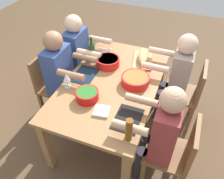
% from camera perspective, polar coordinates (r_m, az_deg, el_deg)
% --- Properties ---
extents(ground_plane, '(8.00, 8.00, 0.00)m').
position_cam_1_polar(ground_plane, '(2.94, 0.00, -9.24)').
color(ground_plane, brown).
extents(dining_table, '(1.60, 0.96, 0.74)m').
position_cam_1_polar(dining_table, '(2.48, 0.00, 0.41)').
color(dining_table, '#9E7044').
rests_on(dining_table, ground_plane).
extents(chair_far_left, '(0.40, 0.40, 0.85)m').
position_cam_1_polar(chair_far_left, '(2.83, 18.70, -0.60)').
color(chair_far_left, brown).
rests_on(chair_far_left, ground_plane).
extents(diner_far_left, '(0.41, 0.53, 1.20)m').
position_cam_1_polar(diner_far_left, '(2.70, 15.87, 3.73)').
color(diner_far_left, '#2D2D38').
rests_on(diner_far_left, ground_plane).
extents(chair_far_right, '(0.40, 0.40, 0.85)m').
position_cam_1_polar(chair_far_right, '(2.22, 15.96, -14.93)').
color(chair_far_right, brown).
rests_on(chair_far_right, ground_plane).
extents(diner_far_right, '(0.41, 0.53, 1.20)m').
position_cam_1_polar(diner_far_right, '(2.05, 11.99, -10.32)').
color(diner_far_right, '#2D2D38').
rests_on(diner_far_right, ground_plane).
extents(chair_near_left, '(0.40, 0.40, 0.85)m').
position_cam_1_polar(chair_near_left, '(3.19, -10.72, 6.33)').
color(chair_near_left, brown).
rests_on(chair_near_left, ground_plane).
extents(diner_near_left, '(0.41, 0.53, 1.20)m').
position_cam_1_polar(diner_near_left, '(2.99, -8.15, 9.04)').
color(diner_near_left, '#2D2D38').
rests_on(diner_near_left, ground_plane).
extents(chair_near_center, '(0.40, 0.40, 0.85)m').
position_cam_1_polar(chair_near_center, '(2.90, -14.94, 1.59)').
color(chair_near_center, brown).
rests_on(chair_near_center, ground_plane).
extents(diner_near_center, '(0.41, 0.53, 1.20)m').
position_cam_1_polar(diner_near_center, '(2.68, -12.45, 4.24)').
color(diner_near_center, '#2D2D38').
rests_on(diner_near_center, ground_plane).
extents(serving_bowl_greens, '(0.22, 0.22, 0.09)m').
position_cam_1_polar(serving_bowl_greens, '(2.20, -6.29, -1.31)').
color(serving_bowl_greens, red).
rests_on(serving_bowl_greens, dining_table).
extents(serving_bowl_fruit, '(0.30, 0.30, 0.09)m').
position_cam_1_polar(serving_bowl_fruit, '(2.37, 5.86, 2.48)').
color(serving_bowl_fruit, red).
rests_on(serving_bowl_fruit, dining_table).
extents(serving_bowl_salad, '(0.27, 0.27, 0.10)m').
position_cam_1_polar(serving_bowl_salad, '(2.63, -1.07, 7.10)').
color(serving_bowl_salad, red).
rests_on(serving_bowl_salad, dining_table).
extents(cutting_board, '(0.44, 0.30, 0.02)m').
position_cam_1_polar(cutting_board, '(2.76, 7.67, 7.36)').
color(cutting_board, tan).
rests_on(cutting_board, dining_table).
extents(bread_loaf, '(0.34, 0.17, 0.09)m').
position_cam_1_polar(bread_loaf, '(2.73, 7.77, 8.31)').
color(bread_loaf, tan).
rests_on(bread_loaf, cutting_board).
extents(wine_bottle, '(0.08, 0.08, 0.29)m').
position_cam_1_polar(wine_bottle, '(2.72, -5.11, 9.55)').
color(wine_bottle, '#193819').
rests_on(wine_bottle, dining_table).
extents(beer_bottle, '(0.06, 0.06, 0.22)m').
position_cam_1_polar(beer_bottle, '(1.83, 4.28, -10.01)').
color(beer_bottle, brown).
rests_on(beer_bottle, dining_table).
extents(wine_glass, '(0.08, 0.08, 0.17)m').
position_cam_1_polar(wine_glass, '(2.33, -11.36, 2.87)').
color(wine_glass, silver).
rests_on(wine_glass, dining_table).
extents(placemat_far_right, '(0.32, 0.23, 0.01)m').
position_cam_1_polar(placemat_far_right, '(2.04, 3.97, -7.36)').
color(placemat_far_right, black).
rests_on(placemat_far_right, dining_table).
extents(fork_near_left, '(0.02, 0.17, 0.01)m').
position_cam_1_polar(fork_near_left, '(2.96, -1.77, 10.13)').
color(fork_near_left, silver).
rests_on(fork_near_left, dining_table).
extents(placemat_near_center, '(0.32, 0.23, 0.01)m').
position_cam_1_polar(placemat_near_center, '(2.53, -6.81, 3.67)').
color(placemat_near_center, '#142333').
rests_on(placemat_near_center, dining_table).
extents(carving_knife, '(0.21, 0.13, 0.01)m').
position_cam_1_polar(carving_knife, '(2.90, -1.75, 9.50)').
color(carving_knife, silver).
rests_on(carving_knife, dining_table).
extents(napkin_stack, '(0.16, 0.16, 0.02)m').
position_cam_1_polar(napkin_stack, '(2.09, -2.64, -5.45)').
color(napkin_stack, white).
rests_on(napkin_stack, dining_table).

